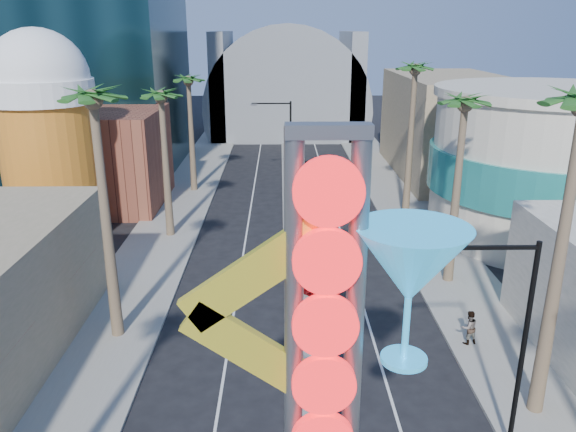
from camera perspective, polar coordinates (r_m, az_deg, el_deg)
The scene contains 19 objects.
sidewalk_west at distance 46.50m, azimuth -11.32°, elevation 0.23°, with size 5.00×100.00×0.15m, color gray.
sidewalk_east at distance 46.90m, azimuth 12.15°, elevation 0.33°, with size 5.00×100.00×0.15m, color gray.
median at distance 48.58m, azimuth 0.39°, elevation 1.40°, with size 1.60×84.00×0.15m, color gray.
brick_filler_west at distance 49.88m, azimuth -18.40°, elevation 5.56°, with size 10.00×10.00×8.00m, color brown.
filler_east at distance 59.66m, azimuth 15.93°, elevation 8.78°, with size 10.00×20.00×10.00m, color #90815D.
beer_mug at distance 42.13m, azimuth -23.39°, elevation 8.09°, with size 7.00×7.00×14.50m.
turquoise_building at distance 43.82m, azimuth 24.98°, elevation 4.75°, with size 16.60×16.60×10.60m.
canopy at distance 81.05m, azimuth -0.12°, elevation 11.39°, with size 22.00×16.00×22.00m.
neon_sign at distance 13.52m, azimuth 7.19°, elevation -13.22°, with size 6.53×2.60×12.55m.
streetlight_0 at distance 30.01m, azimuth 2.17°, elevation 0.04°, with size 3.79×0.25×8.00m.
streetlight_1 at distance 53.27m, azimuth -0.33°, elevation 8.25°, with size 3.79×0.25×8.00m.
streetlight_2 at distance 20.50m, azimuth 21.80°, elevation -10.71°, with size 3.45×0.25×8.00m.
palm_1 at distance 25.94m, azimuth -19.07°, elevation 9.64°, with size 2.40×2.40×12.70m.
palm_2 at distance 39.55m, azimuth -12.73°, elevation 10.96°, with size 2.40×2.40×11.20m.
palm_3 at distance 51.28m, azimuth -10.05°, elevation 12.77°, with size 2.40×2.40×11.20m.
palm_6 at distance 32.32m, azimuth 17.46°, elevation 9.77°, with size 2.40×2.40×11.70m.
palm_7 at distance 43.72m, azimuth 12.75°, elevation 13.42°, with size 2.40×2.40×12.70m.
red_pickup at distance 33.46m, azimuth 3.03°, elevation -5.70°, with size 2.24×4.85×1.35m, color maroon.
pedestrian_b at distance 28.30m, azimuth 17.90°, elevation -10.72°, with size 0.82×0.64×1.68m, color gray.
Camera 1 is at (-0.99, -8.42, 14.39)m, focal length 35.00 mm.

